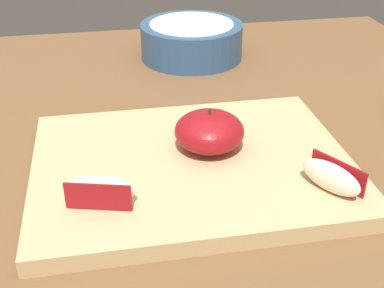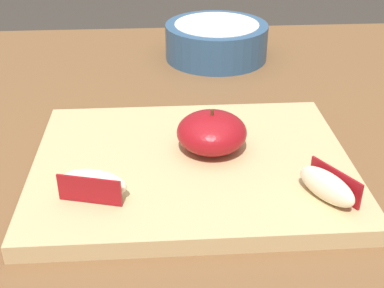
% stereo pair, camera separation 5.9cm
% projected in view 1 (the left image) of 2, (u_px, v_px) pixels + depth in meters
% --- Properties ---
extents(dining_table, '(1.12, 0.95, 0.72)m').
position_uv_depth(dining_table, '(150.00, 201.00, 0.73)').
color(dining_table, brown).
rests_on(dining_table, ground_plane).
extents(cutting_board, '(0.37, 0.28, 0.02)m').
position_uv_depth(cutting_board, '(192.00, 166.00, 0.60)').
color(cutting_board, tan).
rests_on(cutting_board, dining_table).
extents(apple_half_skin_up, '(0.08, 0.08, 0.05)m').
position_uv_depth(apple_half_skin_up, '(209.00, 131.00, 0.61)').
color(apple_half_skin_up, maroon).
rests_on(apple_half_skin_up, cutting_board).
extents(apple_wedge_right, '(0.07, 0.04, 0.03)m').
position_uv_depth(apple_wedge_right, '(101.00, 190.00, 0.52)').
color(apple_wedge_right, '#F4EACC').
rests_on(apple_wedge_right, cutting_board).
extents(apple_wedge_front, '(0.06, 0.07, 0.03)m').
position_uv_depth(apple_wedge_front, '(331.00, 177.00, 0.54)').
color(apple_wedge_front, '#F4EACC').
rests_on(apple_wedge_front, cutting_board).
extents(ceramic_fruit_bowl, '(0.18, 0.18, 0.06)m').
position_uv_depth(ceramic_fruit_bowl, '(192.00, 40.00, 0.93)').
color(ceramic_fruit_bowl, '#2D517A').
rests_on(ceramic_fruit_bowl, dining_table).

